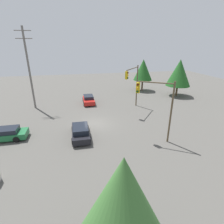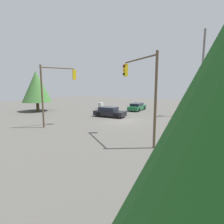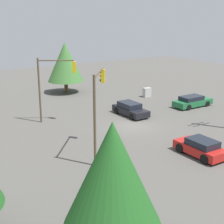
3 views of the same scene
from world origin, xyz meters
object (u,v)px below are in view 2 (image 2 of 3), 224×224
Objects in this scene: sedan_dark at (109,112)px; traffic_signal_cross at (56,85)px; traffic_signal_main at (141,83)px; sedan_red at (202,123)px; electrical_cabinet at (101,106)px; sedan_green at (137,107)px.

traffic_signal_cross reaches higher than sedan_dark.
traffic_signal_main reaches higher than sedan_dark.
sedan_red is 18.92m from electrical_cabinet.
sedan_dark reaches higher than sedan_green.
electrical_cabinet is at bearing 63.46° from sedan_red.
sedan_green is 4.08× the size of electrical_cabinet.
electrical_cabinet is at bearing 45.14° from traffic_signal_cross.
traffic_signal_main is at bearing -139.27° from electrical_cabinet.
electrical_cabinet is (14.81, 12.75, -3.87)m from traffic_signal_main.
traffic_signal_cross is at bearing -166.73° from electrical_cabinet.
traffic_signal_cross reaches higher than sedan_red.
traffic_signal_cross reaches higher than electrical_cabinet.
sedan_dark is at bearing -140.39° from electrical_cabinet.
sedan_green is 14.23m from sedan_red.
traffic_signal_cross is (-7.54, 2.13, 3.64)m from sedan_dark.
sedan_dark is at bearing 80.82° from sedan_red.
traffic_signal_main is at bearing -62.18° from traffic_signal_cross.
sedan_red is at bearing -43.41° from sedan_green.
sedan_red is 0.64× the size of traffic_signal_cross.
sedan_green is at bearing -78.66° from electrical_cabinet.
sedan_red is 11.61m from sedan_dark.
sedan_red reaches higher than electrical_cabinet.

